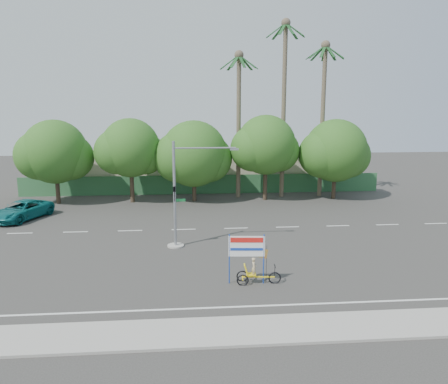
{
  "coord_description": "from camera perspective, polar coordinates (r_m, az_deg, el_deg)",
  "views": [
    {
      "loc": [
        -1.63,
        -23.99,
        9.24
      ],
      "look_at": [
        0.8,
        4.72,
        3.5
      ],
      "focal_mm": 35.0,
      "sensor_mm": 36.0,
      "label": 1
    }
  ],
  "objects": [
    {
      "name": "ground",
      "position": [
        25.76,
        -0.9,
        -9.76
      ],
      "size": [
        120.0,
        120.0,
        0.0
      ],
      "primitive_type": "plane",
      "color": "#33302D",
      "rests_on": "ground"
    },
    {
      "name": "tree_right",
      "position": [
        42.85,
        5.41,
        5.86
      ],
      "size": [
        6.9,
        5.8,
        8.36
      ],
      "color": "#473828",
      "rests_on": "ground"
    },
    {
      "name": "tree_center",
      "position": [
        42.26,
        -4.03,
        4.75
      ],
      "size": [
        7.62,
        6.4,
        7.85
      ],
      "color": "#473828",
      "rests_on": "ground"
    },
    {
      "name": "sidewalk_near",
      "position": [
        18.94,
        0.74,
        -17.72
      ],
      "size": [
        50.0,
        2.4,
        0.12
      ],
      "primitive_type": "cube",
      "color": "gray",
      "rests_on": "ground"
    },
    {
      "name": "tree_far_right",
      "position": [
        44.68,
        14.3,
        5.02
      ],
      "size": [
        7.38,
        6.2,
        7.94
      ],
      "color": "#473828",
      "rests_on": "ground"
    },
    {
      "name": "building_right",
      "position": [
        51.45,
        6.02,
        2.89
      ],
      "size": [
        14.0,
        8.0,
        3.6
      ],
      "primitive_type": "cube",
      "color": "beige",
      "rests_on": "ground"
    },
    {
      "name": "tree_far_left",
      "position": [
        44.02,
        -21.26,
        4.67
      ],
      "size": [
        7.14,
        6.0,
        7.96
      ],
      "color": "#473828",
      "rests_on": "ground"
    },
    {
      "name": "pickup_truck",
      "position": [
        39.53,
        -24.9,
        -2.18
      ],
      "size": [
        4.49,
        6.04,
        1.52
      ],
      "primitive_type": "imported",
      "rotation": [
        0.0,
        0.0,
        -0.41
      ],
      "color": "#0E6566",
      "rests_on": "ground"
    },
    {
      "name": "traffic_signal",
      "position": [
        28.68,
        -5.85,
        -1.52
      ],
      "size": [
        4.72,
        1.1,
        7.0
      ],
      "color": "gray",
      "rests_on": "ground"
    },
    {
      "name": "palm_mid",
      "position": [
        45.57,
        12.82,
        11.19
      ],
      "size": [
        3.73,
        3.79,
        15.45
      ],
      "color": "#70604C",
      "rests_on": "ground"
    },
    {
      "name": "palm_tall",
      "position": [
        44.56,
        7.85,
        12.74
      ],
      "size": [
        3.73,
        3.79,
        17.45
      ],
      "color": "#70604C",
      "rests_on": "ground"
    },
    {
      "name": "tree_left",
      "position": [
        42.54,
        -12.17,
        5.38
      ],
      "size": [
        6.66,
        5.6,
        8.07
      ],
      "color": "#473828",
      "rests_on": "ground"
    },
    {
      "name": "fence",
      "position": [
        46.26,
        -2.73,
        0.99
      ],
      "size": [
        38.0,
        0.08,
        2.0
      ],
      "primitive_type": "cube",
      "color": "#336B3D",
      "rests_on": "ground"
    },
    {
      "name": "building_left",
      "position": [
        51.2,
        -14.2,
        2.79
      ],
      "size": [
        12.0,
        8.0,
        4.0
      ],
      "primitive_type": "cube",
      "color": "beige",
      "rests_on": "ground"
    },
    {
      "name": "trike_billboard",
      "position": [
        23.19,
        3.61,
        -9.31
      ],
      "size": [
        2.77,
        0.72,
        2.73
      ],
      "rotation": [
        0.0,
        0.0,
        -0.09
      ],
      "color": "black",
      "rests_on": "ground"
    },
    {
      "name": "palm_short",
      "position": [
        43.79,
        1.93,
        10.77
      ],
      "size": [
        3.73,
        3.79,
        14.45
      ],
      "color": "#70604C",
      "rests_on": "ground"
    }
  ]
}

